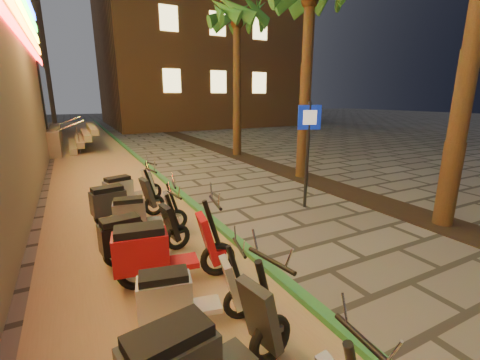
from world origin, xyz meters
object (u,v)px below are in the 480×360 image
pedestrian_sign (308,141)px  scooter_8 (136,235)px  scooter_6 (184,296)px  scooter_5 (199,358)px  scooter_9 (141,213)px  scooter_7 (161,251)px  scooter_10 (120,202)px  scooter_11 (127,189)px

pedestrian_sign → scooter_8: 4.61m
pedestrian_sign → scooter_6: pedestrian_sign is taller
scooter_5 → scooter_9: (0.32, 4.17, -0.10)m
scooter_7 → scooter_10: 2.88m
scooter_11 → pedestrian_sign: bearing=-44.9°
pedestrian_sign → scooter_6: size_ratio=1.79×
pedestrian_sign → scooter_7: pedestrian_sign is taller
scooter_7 → scooter_8: 0.94m
scooter_6 → scooter_10: size_ratio=0.89×
pedestrian_sign → scooter_8: (-4.35, -0.92, -1.23)m
scooter_8 → scooter_10: scooter_10 is taller
scooter_6 → scooter_8: 1.99m
scooter_5 → scooter_7: (0.20, 2.13, 0.01)m
scooter_10 → scooter_7: bearing=-96.9°
scooter_7 → scooter_10: bearing=102.7°
pedestrian_sign → scooter_8: pedestrian_sign is taller
scooter_5 → scooter_7: bearing=74.2°
pedestrian_sign → scooter_7: size_ratio=1.46×
scooter_5 → scooter_8: 3.04m
scooter_5 → scooter_10: size_ratio=1.09×
scooter_8 → scooter_9: size_ratio=1.07×
scooter_7 → scooter_10: scooter_7 is taller
scooter_5 → scooter_8: scooter_5 is taller
scooter_5 → scooter_8: bearing=79.4°
scooter_5 → scooter_9: size_ratio=1.21×
scooter_9 → scooter_10: size_ratio=0.90×
pedestrian_sign → scooter_11: 4.72m
pedestrian_sign → scooter_11: size_ratio=1.73×
scooter_6 → pedestrian_sign: bearing=47.0°
scooter_8 → scooter_9: scooter_8 is taller
scooter_8 → scooter_5: bearing=-98.5°
scooter_8 → scooter_9: bearing=66.7°
scooter_5 → scooter_7: scooter_7 is taller
scooter_10 → scooter_5: bearing=-100.7°
scooter_7 → scooter_11: (0.15, 3.97, -0.08)m
scooter_7 → scooter_10: size_ratio=1.10×
scooter_6 → scooter_10: bearing=104.8°
scooter_7 → scooter_9: size_ratio=1.22×
scooter_5 → scooter_6: scooter_5 is taller
scooter_8 → scooter_9: (0.30, 1.13, -0.03)m
scooter_10 → scooter_11: (0.32, 1.10, -0.03)m
scooter_5 → scooter_10: bearing=79.4°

